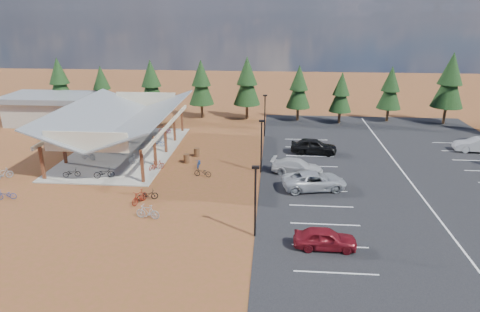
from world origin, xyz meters
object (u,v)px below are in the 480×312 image
bike_9 (3,174)px  bike_14 (199,163)px  bike_12 (148,195)px  car_2 (314,181)px  car_3 (297,167)px  bike_7 (165,130)px  bike_5 (137,159)px  bike_10 (6,195)px  car_0 (325,238)px  bike_13 (148,212)px  outbuilding (49,108)px  car_9 (477,145)px  bike_4 (104,173)px  bike_0 (72,173)px  car_4 (314,146)px  lamp_post_0 (255,196)px  trash_bin_1 (197,152)px  bike_3 (127,127)px  bike_16 (203,172)px  bike_6 (157,143)px  bike_1 (88,155)px  bike_15 (157,165)px  bike_11 (140,197)px  trash_bin_0 (187,159)px  bike_2 (103,143)px  bike_pavilion (122,117)px

bike_9 → bike_14: bike_9 is taller
bike_12 → car_2: car_2 is taller
car_3 → bike_7: bearing=63.1°
bike_5 → bike_10: 11.94m
car_0 → bike_13: bearing=76.9°
outbuilding → car_9: 52.72m
bike_4 → car_0: car_0 is taller
bike_0 → car_4: (22.71, 8.73, 0.36)m
lamp_post_0 → bike_5: lamp_post_0 is taller
lamp_post_0 → trash_bin_1: lamp_post_0 is taller
bike_3 → bike_14: 16.32m
car_4 → bike_3: bearing=77.0°
bike_0 → car_9: bearing=-94.6°
outbuilding → bike_16: 29.48m
bike_6 → bike_14: size_ratio=1.05×
bike_3 → bike_6: size_ratio=1.12×
bike_14 → car_0: car_0 is taller
bike_13 → outbuilding: bearing=-133.1°
bike_3 → car_0: (22.00, -26.03, 0.08)m
bike_1 → bike_10: bearing=-179.9°
bike_0 → bike_15: size_ratio=0.94×
car_2 → lamp_post_0: bearing=139.3°
car_0 → car_3: (-1.21, 13.12, 0.01)m
bike_14 → bike_11: bearing=-112.5°
lamp_post_0 → bike_14: bearing=115.3°
bike_9 → bike_13: bearing=-163.5°
outbuilding → bike_5: (16.68, -15.05, -1.39)m
trash_bin_1 → bike_12: size_ratio=0.53×
car_2 → car_0: bearing=168.1°
car_0 → lamp_post_0: bearing=76.0°
bike_13 → car_0: size_ratio=0.45×
bike_11 → bike_15: bearing=115.6°
bike_3 → trash_bin_0: bearing=-138.3°
bike_7 → bike_9: 19.17m
car_0 → bike_11: bearing=68.9°
bike_5 → bike_16: bike_5 is taller
bike_14 → bike_7: bearing=117.8°
trash_bin_1 → bike_3: 13.66m
bike_7 → bike_16: bearing=-158.1°
bike_2 → car_3: size_ratio=0.34×
bike_15 → bike_10: bearing=83.9°
bike_10 → bike_pavilion: bearing=143.3°
bike_13 → car_2: 14.27m
bike_2 → bike_5: (5.52, -5.08, 0.11)m
bike_10 → car_9: size_ratio=0.33×
trash_bin_0 → bike_14: (1.44, -1.08, -0.04)m
bike_11 → car_2: (14.14, 3.91, 0.24)m
outbuilding → bike_9: outbuilding is taller
bike_3 → bike_7: 5.14m
bike_15 → bike_11: bearing=142.7°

